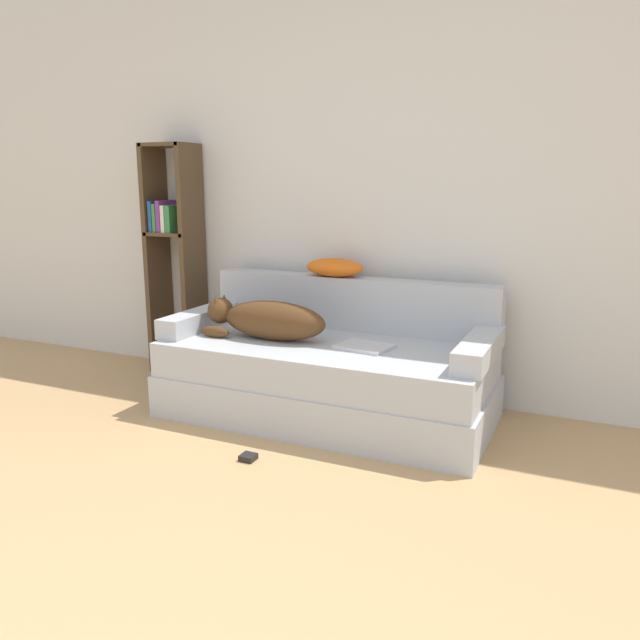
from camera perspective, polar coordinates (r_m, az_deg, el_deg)
The scene contains 10 objects.
wall_back at distance 3.94m, azimuth 4.47°, elevation 12.78°, with size 7.55×0.06×2.70m.
couch at distance 3.59m, azimuth 0.64°, elevation -5.53°, with size 1.85×0.89×0.44m.
couch_backrest at distance 3.83m, azimuth 2.92°, elevation 1.54°, with size 1.81×0.15×0.32m.
couch_arm_left at distance 3.92m, azimuth -10.82°, elevation 0.08°, with size 0.15×0.70×0.12m.
couch_arm_right at distance 3.27m, azimuth 14.38°, elevation -2.60°, with size 0.15×0.70×0.12m.
dog at distance 3.60m, azimuth -4.89°, elevation 0.05°, with size 0.76×0.24×0.23m.
laptop at distance 3.42m, azimuth 4.09°, elevation -2.43°, with size 0.31×0.26×0.02m.
throw_pillow at distance 3.83m, azimuth 1.34°, elevation 4.83°, with size 0.36×0.21×0.11m.
bookshelf at distance 4.46m, azimuth -13.24°, elevation 6.48°, with size 0.34×0.26×1.58m.
power_adapter at distance 3.14m, azimuth -6.58°, elevation -12.36°, with size 0.07×0.07×0.03m.
Camera 1 is at (1.36, -0.95, 1.33)m, focal length 35.00 mm.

